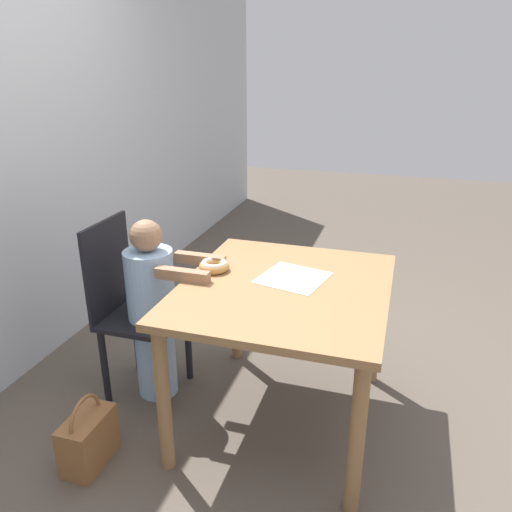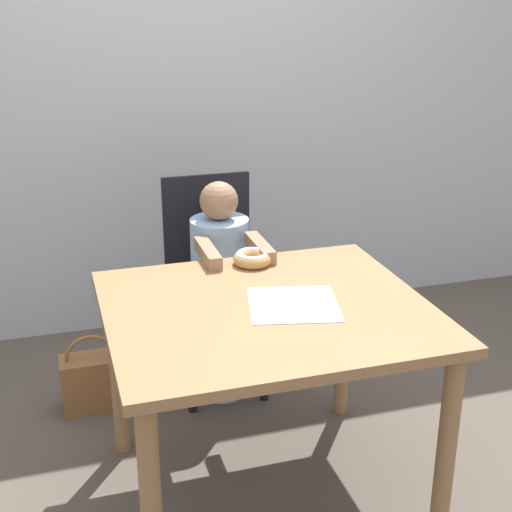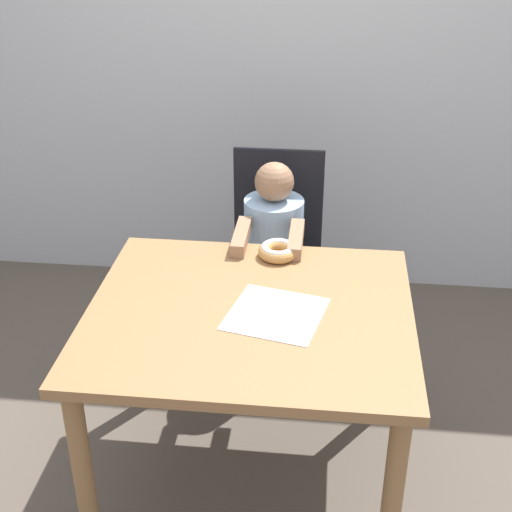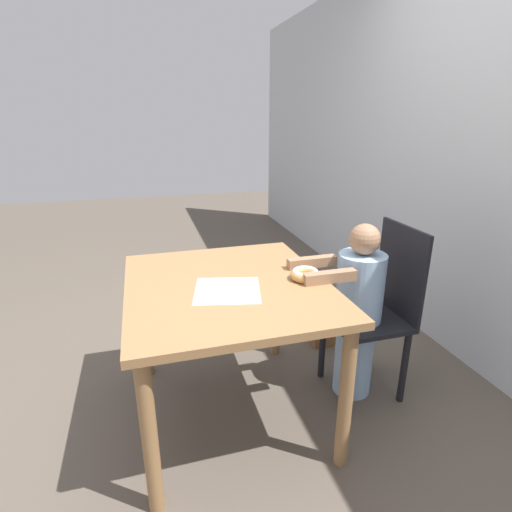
# 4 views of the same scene
# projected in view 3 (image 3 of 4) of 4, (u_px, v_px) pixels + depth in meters

# --- Properties ---
(ground_plane) EXTENTS (12.00, 12.00, 0.00)m
(ground_plane) POSITION_uv_depth(u_px,v_px,m) (251.00, 478.00, 2.59)
(ground_plane) COLOR brown
(wall_back) EXTENTS (8.00, 0.05, 2.50)m
(wall_back) POSITION_uv_depth(u_px,v_px,m) (287.00, 41.00, 3.32)
(wall_back) COLOR silver
(wall_back) RESTS_ON ground_plane
(dining_table) EXTENTS (1.03, 0.91, 0.72)m
(dining_table) POSITION_uv_depth(u_px,v_px,m) (250.00, 336.00, 2.29)
(dining_table) COLOR olive
(dining_table) RESTS_ON ground_plane
(chair) EXTENTS (0.38, 0.38, 0.93)m
(chair) POSITION_uv_depth(u_px,v_px,m) (275.00, 259.00, 3.06)
(chair) COLOR black
(chair) RESTS_ON ground_plane
(child_figure) EXTENTS (0.25, 0.48, 0.96)m
(child_figure) POSITION_uv_depth(u_px,v_px,m) (273.00, 272.00, 2.95)
(child_figure) COLOR #99BCE0
(child_figure) RESTS_ON ground_plane
(donut) EXTENTS (0.14, 0.14, 0.05)m
(donut) POSITION_uv_depth(u_px,v_px,m) (278.00, 250.00, 2.54)
(donut) COLOR tan
(donut) RESTS_ON dining_table
(napkin) EXTENTS (0.34, 0.34, 0.00)m
(napkin) POSITION_uv_depth(u_px,v_px,m) (276.00, 314.00, 2.22)
(napkin) COLOR white
(napkin) RESTS_ON dining_table
(handbag) EXTENTS (0.26, 0.14, 0.34)m
(handbag) POSITION_uv_depth(u_px,v_px,m) (152.00, 328.00, 3.22)
(handbag) COLOR brown
(handbag) RESTS_ON ground_plane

